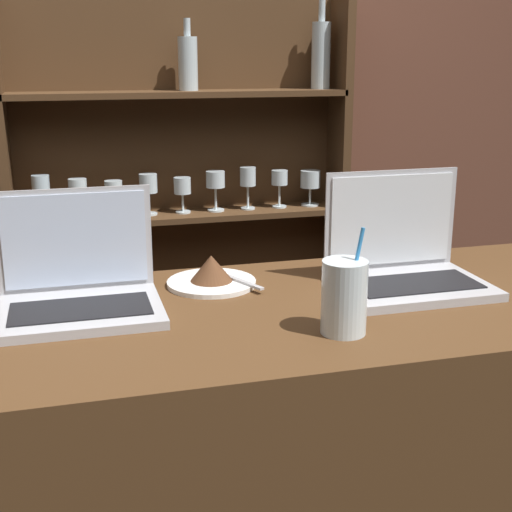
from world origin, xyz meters
The scene contains 6 objects.
back_wall centered at (0.00, 1.56, 1.35)m, with size 7.00×0.06×2.70m.
back_shelf centered at (0.11, 1.48, 0.87)m, with size 1.17×0.18×1.65m.
laptop_near centered at (-0.28, 0.40, 1.02)m, with size 0.31×0.23×0.23m.
laptop_far centered at (0.40, 0.37, 1.02)m, with size 0.31×0.24×0.24m.
cake_plate centered at (0.00, 0.48, 0.99)m, with size 0.19×0.19×0.07m.
water_glass centered at (0.17, 0.15, 1.04)m, with size 0.08×0.08×0.19m.
Camera 1 is at (-0.29, -0.96, 1.45)m, focal length 50.00 mm.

